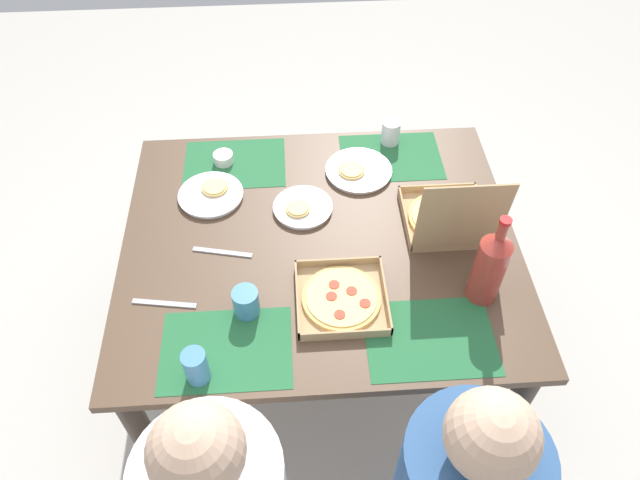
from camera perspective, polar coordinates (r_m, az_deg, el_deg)
ground_plane at (r=2.50m, az=0.00°, el=-11.38°), size 6.00×6.00×0.00m
dining_table at (r=1.97m, az=0.00°, el=-2.16°), size 1.25×1.06×0.75m
placemat_near_left at (r=2.18m, az=6.85°, el=7.96°), size 0.36×0.26×0.00m
placemat_near_right at (r=2.16m, az=-8.23°, el=7.31°), size 0.36×0.26×0.00m
placemat_far_left at (r=1.69m, az=10.55°, el=-9.29°), size 0.36×0.26×0.00m
placemat_far_right at (r=1.67m, az=-9.03°, el=-10.39°), size 0.36×0.26×0.00m
pizza_box_edge_far at (r=1.93m, az=12.22°, el=2.14°), size 0.27×0.29×0.30m
pizza_box_corner_right at (r=1.73m, az=2.09°, el=-5.64°), size 0.26×0.26×0.04m
plate_near_right at (r=2.04m, az=-10.45°, el=4.36°), size 0.22×0.22×0.03m
plate_far_left at (r=2.10m, az=3.68°, el=6.69°), size 0.23×0.23×0.03m
plate_near_left at (r=1.96m, az=-1.73°, el=3.13°), size 0.20×0.20×0.03m
soda_bottle at (r=1.71m, az=16.08°, el=-2.44°), size 0.09×0.09×0.32m
cup_dark at (r=2.21m, az=6.84°, el=10.27°), size 0.07×0.07×0.09m
cup_spare at (r=1.59m, az=-11.87°, el=-11.85°), size 0.06×0.06×0.11m
cup_clear_right at (r=1.69m, az=-7.15°, el=-5.97°), size 0.08×0.08×0.09m
condiment_bowl at (r=2.16m, az=-9.30°, el=7.80°), size 0.07×0.07×0.04m
fork_by_far_left at (r=1.87m, az=-9.39°, el=-1.17°), size 0.19×0.06×0.00m
fork_by_far_right at (r=1.79m, az=-14.78°, el=-5.95°), size 0.19×0.05×0.00m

